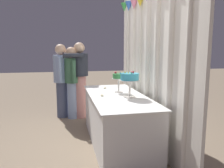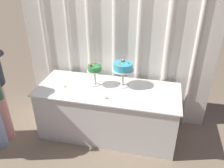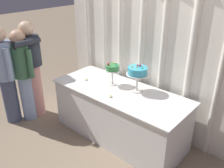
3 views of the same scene
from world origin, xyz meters
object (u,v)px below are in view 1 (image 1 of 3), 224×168
object	(u,v)px
cake_display_nearleft	(119,78)
cake_display_nearright	(130,78)
guest_girl_blue_dress	(80,77)
tealight_near_left	(102,96)
guest_man_pink_jacket	(61,78)
tealight_far_left	(105,88)
guest_man_dark_suit	(72,79)
cake_table	(117,119)

from	to	relation	value
cake_display_nearleft	cake_display_nearright	xyz separation A→B (m)	(0.40, 0.07, 0.04)
guest_girl_blue_dress	cake_display_nearright	bearing A→B (deg)	20.03
tealight_near_left	guest_man_pink_jacket	size ratio (longest dim) A/B	0.03
tealight_far_left	guest_girl_blue_dress	distance (m)	0.98
cake_display_nearleft	tealight_far_left	size ratio (longest dim) A/B	7.02
guest_girl_blue_dress	cake_display_nearleft	bearing A→B (deg)	22.87
cake_display_nearright	tealight_far_left	world-z (taller)	cake_display_nearright
cake_display_nearleft	guest_man_dark_suit	xyz separation A→B (m)	(-1.28, -0.72, -0.17)
cake_table	tealight_far_left	distance (m)	0.75
guest_girl_blue_dress	guest_man_pink_jacket	xyz separation A→B (m)	(-0.12, -0.39, -0.02)
guest_man_dark_suit	cake_table	bearing A→B (deg)	23.11
cake_table	cake_display_nearright	size ratio (longest dim) A/B	5.16
tealight_near_left	cake_display_nearleft	bearing A→B (deg)	127.41
cake_display_nearright	guest_girl_blue_dress	size ratio (longest dim) A/B	0.24
cake_display_nearright	guest_man_dark_suit	distance (m)	1.87
cake_display_nearleft	guest_man_dark_suit	size ratio (longest dim) A/B	0.23
cake_table	guest_man_pink_jacket	xyz separation A→B (m)	(-1.64, -0.86, 0.49)
cake_table	guest_girl_blue_dress	xyz separation A→B (m)	(-1.52, -0.47, 0.51)
cake_display_nearleft	cake_display_nearright	world-z (taller)	cake_display_nearright
cake_display_nearleft	guest_man_dark_suit	distance (m)	1.48
tealight_near_left	guest_man_pink_jacket	xyz separation A→B (m)	(-1.67, -0.62, 0.08)
cake_table	cake_display_nearleft	bearing A→B (deg)	159.02
cake_display_nearright	guest_girl_blue_dress	bearing A→B (deg)	-159.97
tealight_near_left	guest_girl_blue_dress	size ratio (longest dim) A/B	0.03
guest_man_dark_suit	guest_man_pink_jacket	bearing A→B (deg)	-123.30
cake_table	guest_girl_blue_dress	world-z (taller)	guest_girl_blue_dress
guest_man_dark_suit	guest_man_pink_jacket	distance (m)	0.27
cake_table	guest_man_pink_jacket	size ratio (longest dim) A/B	1.28
cake_display_nearright	cake_display_nearleft	bearing A→B (deg)	-169.96
guest_girl_blue_dress	guest_man_pink_jacket	bearing A→B (deg)	-107.56
cake_table	tealight_near_left	bearing A→B (deg)	-81.88
guest_man_pink_jacket	guest_man_dark_suit	bearing A→B (deg)	56.70
tealight_far_left	tealight_near_left	size ratio (longest dim) A/B	1.01
guest_man_dark_suit	cake_display_nearright	bearing A→B (deg)	25.16
guest_man_dark_suit	tealight_far_left	bearing A→B (deg)	33.01
cake_display_nearright	guest_girl_blue_dress	xyz separation A→B (m)	(-1.70, -0.62, -0.18)
guest_girl_blue_dress	guest_man_dark_suit	distance (m)	0.17
tealight_near_left	guest_man_pink_jacket	bearing A→B (deg)	-159.73
cake_display_nearleft	cake_table	bearing A→B (deg)	-20.98
cake_display_nearleft	cake_display_nearright	bearing A→B (deg)	10.04
tealight_near_left	cake_table	bearing A→B (deg)	98.12
guest_man_dark_suit	guest_man_pink_jacket	size ratio (longest dim) A/B	0.96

